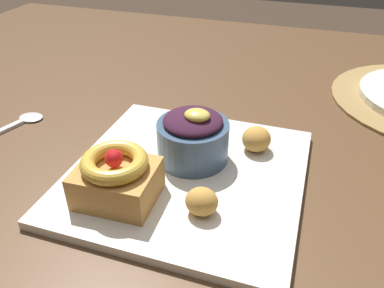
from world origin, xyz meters
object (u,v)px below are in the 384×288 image
front_plate (187,174)px  fritter_front (202,202)px  spoon (16,124)px  cake_slice (116,177)px  berry_ramekin (193,137)px  fritter_middle (256,139)px

front_plate → fritter_front: (0.04, -0.07, 0.02)m
fritter_front → spoon: fritter_front is taller
cake_slice → berry_ramekin: berry_ramekin is taller
cake_slice → berry_ramekin: 0.12m
fritter_front → berry_ramekin: bearing=113.4°
front_plate → cake_slice: bearing=-128.3°
cake_slice → fritter_middle: size_ratio=2.30×
front_plate → spoon: bearing=172.2°
cake_slice → spoon: cake_slice is taller
cake_slice → berry_ramekin: bearing=60.9°
cake_slice → fritter_middle: (0.13, 0.15, -0.01)m
cake_slice → fritter_middle: 0.20m
spoon → front_plate: bearing=-80.7°
front_plate → berry_ramekin: 0.05m
berry_ramekin → front_plate: bearing=-87.2°
cake_slice → spoon: size_ratio=0.74×
berry_ramekin → fritter_middle: bearing=31.7°
cake_slice → fritter_front: cake_slice is taller
berry_ramekin → fritter_middle: berry_ramekin is taller
berry_ramekin → fritter_middle: size_ratio=2.34×
front_plate → fritter_middle: 0.11m
spoon → fritter_middle: bearing=-67.7°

